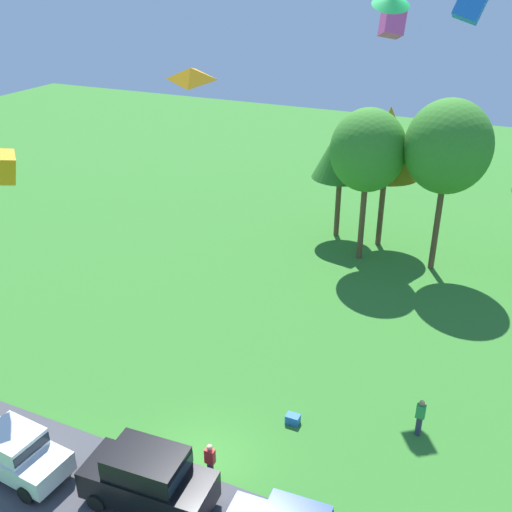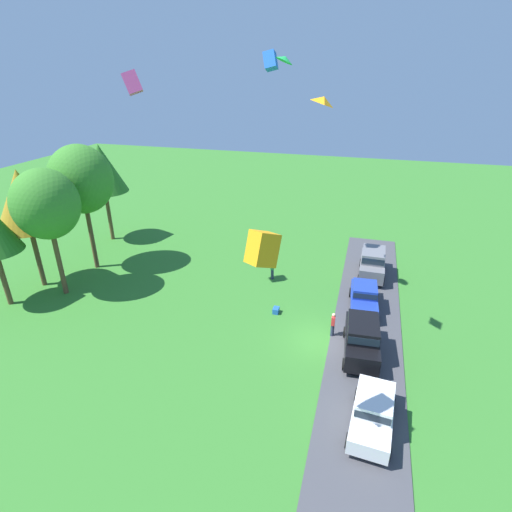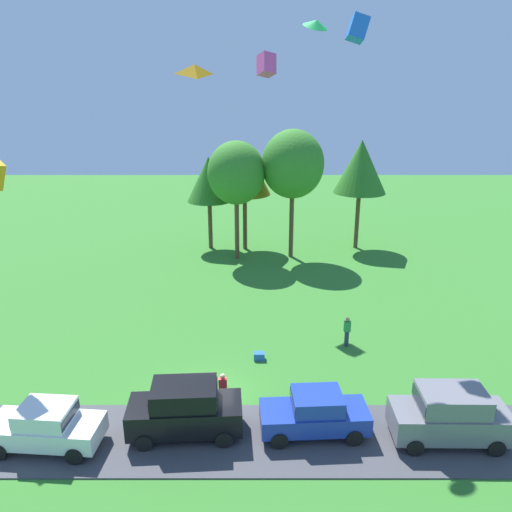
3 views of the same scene
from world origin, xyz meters
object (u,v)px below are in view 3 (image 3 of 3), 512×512
Objects in this scene: car_suv_far_end at (183,408)px; kite_diamond_mid_center at (193,69)px; car_sedan_by_flagpole at (44,426)px; person_on_lawn at (345,331)px; kite_box_high_left at (264,65)px; kite_box_over_trees at (356,28)px; kite_delta_topmost at (314,23)px; car_sedan_near_entrance at (313,412)px; person_beside_suv at (221,390)px; tree_far_left at (291,164)px; tree_left_of_center at (243,169)px; tree_far_right at (207,180)px; cooler_box at (258,356)px; car_suv_mid_row at (448,413)px; tree_center_back at (359,167)px; tree_right_of_center at (234,173)px.

kite_diamond_mid_center is at bearing 80.66° from car_suv_far_end.
person_on_lawn is at bearing 31.61° from car_sedan_by_flagpole.
car_sedan_by_flagpole is 3.67× the size of kite_box_high_left.
kite_box_over_trees reaches higher than kite_box_high_left.
car_sedan_by_flagpole is 4.10× the size of kite_delta_topmost.
car_sedan_near_entrance is 4.29× the size of kite_box_over_trees.
person_beside_suv is 17.40m from kite_box_over_trees.
tree_far_left is at bearing 75.59° from car_suv_far_end.
kite_box_over_trees is (3.99, -7.81, 1.26)m from kite_box_high_left.
car_sedan_by_flagpole is 26.68m from tree_far_left.
car_suv_far_end is at bearing -94.47° from tree_left_of_center.
tree_left_of_center is 0.89× the size of tree_far_left.
tree_far_right is 14.28× the size of cooler_box.
tree_left_of_center is (-8.68, 25.01, 5.72)m from car_suv_mid_row.
person_on_lawn is 1.63× the size of kite_box_over_trees.
kite_box_high_left is (2.10, 13.67, 13.95)m from person_beside_suv.
kite_box_over_trees is at bearing 140.34° from person_on_lawn.
kite_delta_topmost is at bearing 88.54° from car_sedan_near_entrance.
tree_center_back reaches higher than cooler_box.
person_on_lawn is at bearing 43.17° from car_suv_far_end.
kite_diamond_mid_center is at bearing -85.66° from tree_far_right.
kite_delta_topmost is at bearing 9.17° from cooler_box.
tree_center_back reaches higher than tree_left_of_center.
kite_box_high_left is (1.59, -9.14, 7.81)m from tree_left_of_center.
tree_far_right is 6.48× the size of kite_box_high_left.
kite_box_over_trees reaches higher than cooler_box.
car_sedan_near_entrance is 0.56× the size of tree_far_right.
person_beside_suv is 0.16× the size of tree_far_left.
car_suv_mid_row is 2.70× the size of person_beside_suv.
kite_box_over_trees is at bearing -83.43° from tree_far_left.
kite_box_high_left is (4.63, -9.43, 8.76)m from tree_far_right.
person_on_lawn is 8.52m from person_beside_suv.
kite_delta_topmost is (0.16, 6.24, 15.11)m from car_sedan_near_entrance.
tree_center_back is (9.76, 0.32, 0.11)m from tree_left_of_center.
cooler_box is 14.50m from kite_diamond_mid_center.
tree_far_left reaches higher than tree_far_right.
car_suv_far_end is at bearing -99.34° from kite_diamond_mid_center.
kite_box_over_trees reaches higher than tree_far_left.
tree_center_back is 14.68m from kite_box_high_left.
person_on_lawn is 16.75m from tree_far_left.
kite_delta_topmost is at bearing 48.02° from person_beside_suv.
kite_delta_topmost is (3.52, -18.33, 9.13)m from tree_left_of_center.
tree_far_right is at bearing 96.26° from person_beside_suv.
tree_far_left is at bearing 101.87° from car_suv_mid_row.
person_on_lawn is at bearing -70.98° from tree_left_of_center.
kite_box_over_trees reaches higher than kite_diamond_mid_center.
tree_right_of_center is at bearing 96.08° from cooler_box.
kite_diamond_mid_center is at bearing -150.48° from person_on_lawn.
car_suv_mid_row is 28.29m from tree_far_right.
kite_box_over_trees is (8.62, -17.23, 10.02)m from tree_far_right.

